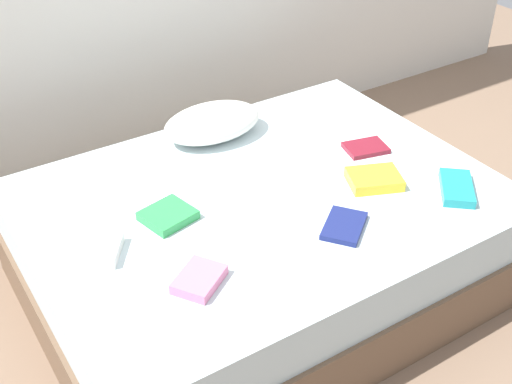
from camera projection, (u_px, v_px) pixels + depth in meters
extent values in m
plane|color=#7F6651|center=(262.00, 281.00, 3.13)|extent=(8.00, 8.00, 0.00)
cube|color=brown|center=(262.00, 258.00, 3.06)|extent=(2.00, 1.50, 0.28)
cube|color=silver|center=(262.00, 214.00, 2.91)|extent=(1.96, 1.46, 0.22)
ellipsoid|color=white|center=(212.00, 122.00, 3.22)|extent=(0.49, 0.31, 0.15)
cube|color=navy|center=(344.00, 226.00, 2.65)|extent=(0.26, 0.25, 0.02)
cube|color=white|center=(97.00, 250.00, 2.51)|extent=(0.24, 0.24, 0.04)
cube|color=yellow|center=(374.00, 179.00, 2.90)|extent=(0.27, 0.24, 0.05)
cube|color=pink|center=(199.00, 279.00, 2.38)|extent=(0.23, 0.22, 0.04)
cube|color=green|center=(168.00, 215.00, 2.69)|extent=(0.22, 0.21, 0.04)
cube|color=teal|center=(457.00, 188.00, 2.85)|extent=(0.26, 0.27, 0.04)
cube|color=maroon|center=(366.00, 148.00, 3.14)|extent=(0.22, 0.18, 0.02)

